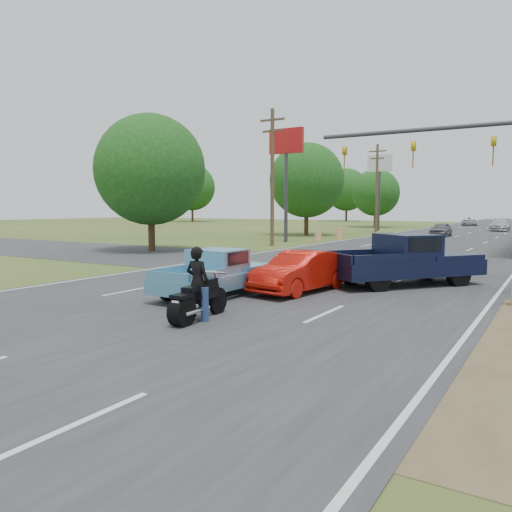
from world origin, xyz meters
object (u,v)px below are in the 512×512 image
Objects in this scene: red_convertible at (301,272)px; navy_pickup at (407,259)px; blue_pickup at (218,272)px; motorcycle at (196,301)px; distant_car_white at (469,221)px; distant_car_grey at (441,230)px; distant_car_silver at (500,225)px; rider at (198,286)px.

navy_pickup reaches higher than red_convertible.
navy_pickup is at bearing 51.85° from blue_pickup.
motorcycle is 0.46× the size of distant_car_white.
distant_car_grey is at bearing 92.84° from blue_pickup.
distant_car_white is at bearing 102.06° from red_convertible.
blue_pickup is 54.08m from distant_car_silver.
distant_car_silver is at bearing 85.44° from motorcycle.
rider is (-0.27, -5.22, 0.21)m from red_convertible.
distant_car_white reaches higher than motorcycle.
navy_pickup is at bearing -111.91° from rider.
distant_car_grey is (-2.72, 35.98, -0.00)m from red_convertible.
distant_car_grey is at bearing 102.10° from red_convertible.
red_convertible is 0.83× the size of distant_car_white.
rider reaches higher than distant_car_white.
distant_car_white is at bearing 135.00° from navy_pickup.
motorcycle is 41.34m from distant_car_grey.
rider reaches higher than blue_pickup.
navy_pickup is 1.10× the size of distant_car_silver.
red_convertible is at bearing 85.32° from distant_car_white.
distant_car_silver is (3.63, 15.97, 0.08)m from distant_car_grey.
blue_pickup is 1.15× the size of distant_car_grey.
red_convertible is 0.72× the size of navy_pickup.
blue_pickup is at bearing 114.00° from motorcycle.
distant_car_silver reaches higher than blue_pickup.
distant_car_grey is at bearing -89.98° from rider.
distant_car_grey is at bearing 137.59° from navy_pickup.
motorcycle is 0.58× the size of distant_car_grey.
distant_car_silver reaches higher than red_convertible.
motorcycle is 74.90m from distant_car_white.
motorcycle is 1.30× the size of rider.
distant_car_white is (-4.92, 74.68, -0.20)m from rider.
distant_car_white is (-6.10, 17.50, -0.07)m from distant_car_silver.
red_convertible is 36.08m from distant_car_grey.
navy_pickup is 32.97m from distant_car_grey.
distant_car_silver reaches higher than distant_car_white.
blue_pickup is at bearing -91.58° from navy_pickup.
rider reaches higher than distant_car_grey.
distant_car_white is at bearing 90.39° from motorcycle.
rider is 9.14m from navy_pickup.
distant_car_grey reaches higher than motorcycle.
distant_car_silver reaches higher than distant_car_grey.
rider is 57.19m from distant_car_silver.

